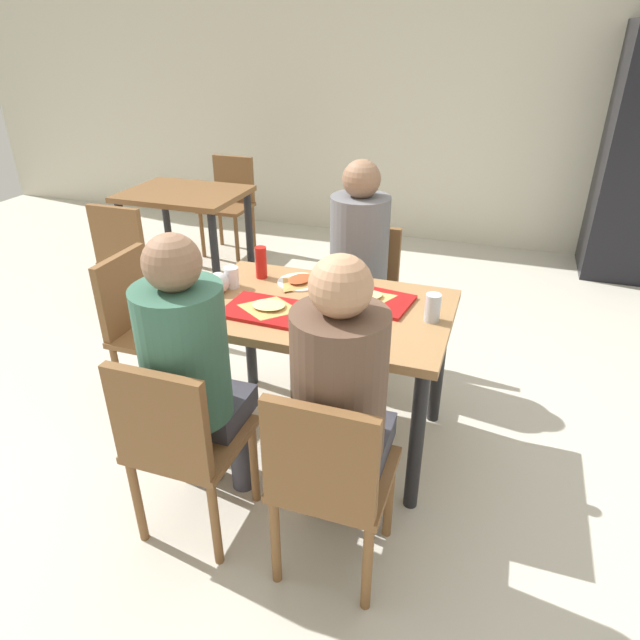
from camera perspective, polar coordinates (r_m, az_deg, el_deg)
ground_plane at (r=2.89m, az=0.00°, el=-11.79°), size 10.00×10.00×0.02m
back_wall at (r=5.38m, az=12.09°, el=22.60°), size 10.00×0.10×2.80m
main_table at (r=2.53m, az=0.00°, el=-0.55°), size 1.17×0.75×0.73m
chair_near_left at (r=2.16m, az=-14.33°, el=-11.79°), size 0.40×0.40×0.84m
chair_near_right at (r=1.95m, az=0.87°, el=-15.72°), size 0.40×0.40×0.84m
chair_far_side at (r=3.25m, az=4.37°, el=3.26°), size 0.40×0.40×0.84m
chair_left_end at (r=3.02m, az=-17.63°, el=-0.07°), size 0.40×0.40×0.84m
person_in_red at (r=2.11m, az=-13.11°, el=-4.39°), size 0.32×0.42×1.25m
person_in_brown_jacket at (r=1.90m, az=2.25°, el=-7.55°), size 0.32×0.42×1.25m
person_far_side at (r=3.03m, az=3.84°, el=6.46°), size 0.32×0.42×1.25m
tray_red_near at (r=2.44m, az=-5.54°, el=1.05°), size 0.37×0.27×0.02m
tray_red_far at (r=2.53m, az=5.21°, el=2.05°), size 0.39×0.31×0.02m
paper_plate_center at (r=2.72m, az=-2.07°, el=3.92°), size 0.22×0.22×0.01m
paper_plate_near_edge at (r=2.26m, az=2.48°, el=-1.25°), size 0.22×0.22×0.01m
pizza_slice_a at (r=2.44m, az=-5.29°, el=1.43°), size 0.23×0.20×0.02m
pizza_slice_b at (r=2.52m, az=4.77°, el=2.42°), size 0.26×0.24×0.02m
pizza_slice_c at (r=2.71m, az=-2.06°, el=4.12°), size 0.19×0.23×0.02m
plastic_cup_a at (r=2.75m, az=1.60°, el=5.30°), size 0.07×0.07×0.10m
plastic_cup_b at (r=2.19m, az=-2.00°, el=-0.95°), size 0.07×0.07×0.10m
plastic_cup_c at (r=2.69m, az=-9.08°, el=4.36°), size 0.07×0.07×0.10m
soda_can at (r=2.38m, az=11.50°, el=1.25°), size 0.07×0.07×0.12m
condiment_bottle at (r=2.76m, az=-6.08°, el=5.90°), size 0.06×0.06×0.16m
foil_bundle at (r=2.64m, az=-10.38°, el=3.81°), size 0.10×0.10×0.10m
background_table at (r=4.51m, az=-13.67°, el=11.22°), size 0.90×0.70×0.73m
background_chair_near at (r=3.98m, az=-18.95°, el=6.47°), size 0.40×0.40×0.84m
background_chair_far at (r=5.15m, az=-9.22°, el=12.28°), size 0.40×0.40×0.84m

